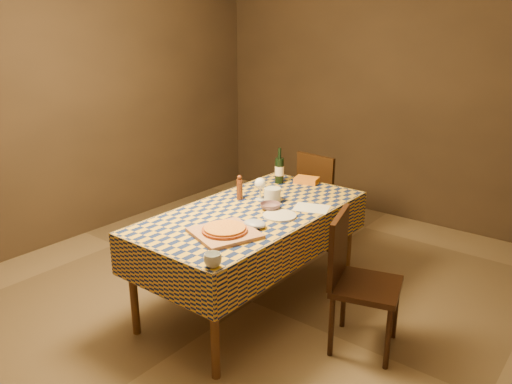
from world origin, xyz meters
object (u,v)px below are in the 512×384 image
(chair_right, at_px, (355,274))
(pizza, at_px, (225,229))
(white_plate, at_px, (280,216))
(wine_bottle, at_px, (279,170))
(dining_table, at_px, (252,220))
(chair_far, at_px, (322,194))
(bowl, at_px, (270,206))
(cutting_board, at_px, (225,233))

(chair_right, bearing_deg, pizza, -147.04)
(pizza, xyz_separation_m, white_plate, (0.09, 0.49, -0.03))
(pizza, relative_size, wine_bottle, 1.10)
(dining_table, relative_size, pizza, 5.37)
(white_plate, bearing_deg, chair_far, 107.81)
(dining_table, distance_m, white_plate, 0.25)
(pizza, height_order, wine_bottle, wine_bottle)
(pizza, bearing_deg, chair_far, 100.30)
(pizza, height_order, chair_far, chair_far)
(dining_table, height_order, chair_far, chair_far)
(wine_bottle, relative_size, chair_right, 0.34)
(dining_table, xyz_separation_m, bowl, (0.10, 0.10, 0.10))
(wine_bottle, bearing_deg, chair_far, 83.65)
(wine_bottle, height_order, white_plate, wine_bottle)
(pizza, height_order, chair_right, chair_right)
(pizza, relative_size, chair_right, 0.37)
(wine_bottle, distance_m, white_plate, 0.82)
(wine_bottle, bearing_deg, bowl, -59.94)
(white_plate, xyz_separation_m, chair_far, (-0.41, 1.27, -0.25))
(dining_table, relative_size, bowl, 12.19)
(white_plate, height_order, chair_right, chair_right)
(chair_right, bearing_deg, cutting_board, -147.04)
(dining_table, distance_m, pizza, 0.50)
(cutting_board, distance_m, white_plate, 0.50)
(dining_table, distance_m, chair_far, 1.32)
(white_plate, distance_m, chair_right, 0.68)
(cutting_board, distance_m, chair_far, 1.81)
(wine_bottle, distance_m, chair_right, 1.35)
(chair_far, distance_m, chair_right, 1.66)
(bowl, relative_size, wine_bottle, 0.48)
(cutting_board, bearing_deg, chair_right, 32.96)
(chair_right, bearing_deg, dining_table, 179.81)
(white_plate, bearing_deg, bowl, 152.07)
(white_plate, distance_m, chair_far, 1.36)
(white_plate, bearing_deg, pizza, -100.15)
(dining_table, bearing_deg, cutting_board, -72.48)
(bowl, height_order, chair_far, chair_far)
(chair_right, bearing_deg, bowl, 172.41)
(cutting_board, height_order, pizza, pizza)
(pizza, relative_size, white_plate, 1.42)
(bowl, distance_m, chair_right, 0.82)
(chair_far, bearing_deg, chair_right, -51.48)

